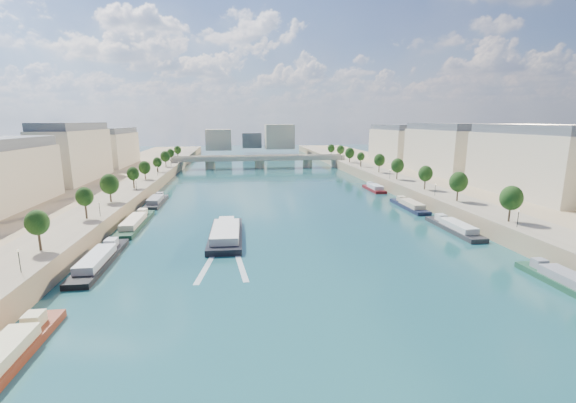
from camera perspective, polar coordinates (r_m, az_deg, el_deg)
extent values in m
plane|color=#0D2F39|center=(141.83, -1.29, -0.57)|extent=(700.00, 700.00, 0.00)
cube|color=#9E8460|center=(151.44, -29.49, -0.36)|extent=(44.00, 520.00, 5.00)
cube|color=#9E8460|center=(165.44, 24.33, 1.05)|extent=(44.00, 520.00, 5.00)
cube|color=gray|center=(146.03, -24.13, 0.76)|extent=(14.00, 520.00, 0.10)
cube|color=gray|center=(157.59, 19.77, 1.86)|extent=(14.00, 520.00, 0.10)
cylinder|color=#382B1E|center=(92.04, -32.99, -5.02)|extent=(0.50, 0.50, 3.82)
ellipsoid|color=black|center=(91.18, -33.24, -2.86)|extent=(4.80, 4.80, 5.52)
cylinder|color=#382B1E|center=(113.44, -27.95, -1.59)|extent=(0.50, 0.50, 3.82)
ellipsoid|color=black|center=(112.74, -28.12, 0.19)|extent=(4.80, 4.80, 5.52)
cylinder|color=#382B1E|center=(135.71, -24.54, 0.75)|extent=(0.50, 0.50, 3.82)
ellipsoid|color=black|center=(135.13, -24.67, 2.24)|extent=(4.80, 4.80, 5.52)
cylinder|color=#382B1E|center=(158.49, -22.10, 2.42)|extent=(0.50, 0.50, 3.82)
ellipsoid|color=black|center=(157.99, -22.20, 3.71)|extent=(4.80, 4.80, 5.52)
cylinder|color=#382B1E|center=(181.58, -20.28, 3.67)|extent=(0.50, 0.50, 3.82)
ellipsoid|color=black|center=(181.15, -20.36, 4.79)|extent=(4.80, 4.80, 5.52)
cylinder|color=#382B1E|center=(204.88, -18.86, 4.63)|extent=(0.50, 0.50, 3.82)
ellipsoid|color=black|center=(204.50, -18.93, 5.63)|extent=(4.80, 4.80, 5.52)
cylinder|color=#382B1E|center=(228.33, -17.73, 5.39)|extent=(0.50, 0.50, 3.82)
ellipsoid|color=black|center=(227.98, -17.79, 6.29)|extent=(4.80, 4.80, 5.52)
cylinder|color=#382B1E|center=(251.88, -16.81, 6.01)|extent=(0.50, 0.50, 3.82)
ellipsoid|color=black|center=(251.57, -16.86, 6.82)|extent=(4.80, 4.80, 5.52)
cylinder|color=#382B1E|center=(275.51, -16.05, 6.52)|extent=(0.50, 0.50, 3.82)
ellipsoid|color=black|center=(275.22, -16.09, 7.26)|extent=(4.80, 4.80, 5.52)
cylinder|color=#382B1E|center=(114.88, 30.34, -1.68)|extent=(0.50, 0.50, 3.82)
ellipsoid|color=black|center=(114.19, 30.53, 0.07)|extent=(4.80, 4.80, 5.52)
cylinder|color=#382B1E|center=(134.08, 24.12, 0.66)|extent=(0.50, 0.50, 3.82)
ellipsoid|color=black|center=(133.49, 24.25, 2.17)|extent=(4.80, 4.80, 5.52)
cylinder|color=#382B1E|center=(154.63, 19.50, 2.40)|extent=(0.50, 0.50, 3.82)
ellipsoid|color=black|center=(154.12, 19.59, 3.71)|extent=(4.80, 4.80, 5.52)
cylinder|color=#382B1E|center=(176.06, 15.97, 3.71)|extent=(0.50, 0.50, 3.82)
ellipsoid|color=black|center=(175.61, 16.04, 4.87)|extent=(4.80, 4.80, 5.52)
cylinder|color=#382B1E|center=(198.07, 13.22, 4.72)|extent=(0.50, 0.50, 3.82)
ellipsoid|color=black|center=(197.67, 13.27, 5.75)|extent=(4.80, 4.80, 5.52)
cylinder|color=#382B1E|center=(220.51, 11.01, 5.52)|extent=(0.50, 0.50, 3.82)
ellipsoid|color=black|center=(220.15, 11.05, 6.45)|extent=(4.80, 4.80, 5.52)
cylinder|color=#382B1E|center=(243.24, 9.21, 6.17)|extent=(0.50, 0.50, 3.82)
ellipsoid|color=black|center=(242.91, 9.24, 7.01)|extent=(4.80, 4.80, 5.52)
cylinder|color=#382B1E|center=(266.19, 7.71, 6.70)|extent=(0.50, 0.50, 3.82)
ellipsoid|color=black|center=(265.89, 7.73, 7.47)|extent=(4.80, 4.80, 5.52)
cylinder|color=#382B1E|center=(289.31, 6.45, 7.14)|extent=(0.50, 0.50, 3.82)
ellipsoid|color=black|center=(289.04, 6.47, 7.85)|extent=(4.80, 4.80, 5.52)
cylinder|color=black|center=(80.68, -34.95, -7.38)|extent=(0.14, 0.14, 4.00)
sphere|color=#FFE5B2|center=(80.09, -35.13, -5.95)|extent=(0.36, 0.36, 0.36)
cylinder|color=black|center=(116.27, -26.13, -1.07)|extent=(0.14, 0.14, 4.00)
sphere|color=#FFE5B2|center=(115.86, -26.23, -0.06)|extent=(0.36, 0.36, 0.36)
cylinder|color=black|center=(154.03, -21.56, 2.24)|extent=(0.14, 0.14, 4.00)
sphere|color=#FFE5B2|center=(153.72, -21.62, 3.01)|extent=(0.36, 0.36, 0.36)
cylinder|color=black|center=(192.70, -18.80, 4.23)|extent=(0.14, 0.14, 4.00)
sphere|color=#FFE5B2|center=(192.46, -18.84, 4.85)|extent=(0.36, 0.36, 0.36)
cylinder|color=black|center=(231.83, -16.96, 5.55)|extent=(0.14, 0.14, 4.00)
sphere|color=#FFE5B2|center=(231.62, -16.99, 6.07)|extent=(0.36, 0.36, 0.36)
cylinder|color=black|center=(109.52, 30.90, -2.29)|extent=(0.14, 0.14, 4.00)
sphere|color=#FFE5B2|center=(109.09, 31.02, -1.22)|extent=(0.36, 0.36, 0.36)
cylinder|color=black|center=(142.14, 20.96, 1.54)|extent=(0.14, 0.14, 4.00)
sphere|color=#FFE5B2|center=(141.81, 21.03, 2.37)|extent=(0.36, 0.36, 0.36)
cylinder|color=black|center=(177.80, 14.85, 3.88)|extent=(0.14, 0.14, 4.00)
sphere|color=#FFE5B2|center=(177.53, 14.89, 4.55)|extent=(0.36, 0.36, 0.36)
cylinder|color=black|center=(214.99, 10.80, 5.39)|extent=(0.14, 0.14, 4.00)
sphere|color=#FFE5B2|center=(214.77, 10.82, 5.95)|extent=(0.36, 0.36, 0.36)
cylinder|color=black|center=(253.04, 7.94, 6.45)|extent=(0.14, 0.14, 4.00)
sphere|color=#FFE5B2|center=(252.85, 7.96, 6.92)|extent=(0.36, 0.36, 0.36)
cube|color=#B8A68E|center=(192.33, -29.05, 5.76)|extent=(16.00, 52.00, 20.00)
cube|color=#474C54|center=(191.73, -29.41, 9.20)|extent=(14.72, 50.44, 3.20)
cube|color=#B8A68E|center=(247.13, -24.26, 7.25)|extent=(16.00, 52.00, 20.00)
cube|color=#474C54|center=(246.67, -24.49, 9.93)|extent=(14.72, 50.44, 3.20)
cube|color=#B8A68E|center=(157.71, 31.99, 4.41)|extent=(16.00, 52.00, 20.00)
cube|color=#474C54|center=(156.98, 32.46, 8.61)|extent=(14.72, 50.44, 3.20)
cube|color=#B8A68E|center=(205.49, 21.72, 6.71)|extent=(16.00, 52.00, 20.00)
cube|color=#474C54|center=(204.93, 21.97, 9.94)|extent=(14.72, 50.44, 3.20)
cube|color=#B8A68E|center=(257.51, 15.41, 8.02)|extent=(16.00, 52.00, 20.00)
cube|color=#474C54|center=(257.06, 15.55, 10.59)|extent=(14.72, 50.44, 3.20)
cube|color=#B8A68E|center=(348.32, -10.23, 9.00)|extent=(22.00, 18.00, 18.00)
cube|color=#B8A68E|center=(360.18, -1.28, 9.59)|extent=(26.00, 20.00, 22.00)
cube|color=#474C54|center=(373.39, -5.40, 9.01)|extent=(18.00, 16.00, 14.00)
cube|color=#C1B79E|center=(254.40, -4.23, 6.38)|extent=(112.00, 11.00, 2.20)
cube|color=#C1B79E|center=(249.29, -4.16, 6.61)|extent=(112.00, 0.80, 0.90)
cube|color=#C1B79E|center=(259.23, -4.30, 6.81)|extent=(112.00, 0.80, 0.90)
cylinder|color=#C1B79E|center=(254.86, -11.45, 5.34)|extent=(6.40, 6.40, 5.00)
cylinder|color=#C1B79E|center=(254.78, -4.22, 5.55)|extent=(6.40, 6.40, 5.00)
cylinder|color=#C1B79E|center=(258.70, 2.91, 5.66)|extent=(6.40, 6.40, 5.00)
cube|color=#C1B79E|center=(256.94, -15.92, 5.18)|extent=(6.00, 12.00, 5.00)
cube|color=#C1B79E|center=(263.10, 7.22, 5.69)|extent=(6.00, 12.00, 5.00)
cube|color=black|center=(104.38, -9.17, -5.07)|extent=(9.00, 29.65, 2.11)
cube|color=silver|center=(101.55, -9.23, -4.37)|extent=(7.28, 19.30, 1.90)
cube|color=silver|center=(112.36, -9.10, -2.80)|extent=(4.28, 3.62, 1.80)
cube|color=silver|center=(88.58, -11.49, -8.58)|extent=(4.86, 25.91, 0.04)
cube|color=silver|center=(88.35, -7.31, -8.49)|extent=(3.85, 25.99, 0.04)
cube|color=maroon|center=(65.34, -35.98, -18.25)|extent=(5.00, 22.86, 1.80)
cube|color=beige|center=(69.91, -33.49, -14.32)|extent=(2.50, 2.74, 1.80)
cube|color=black|center=(94.63, -26.06, -8.07)|extent=(5.00, 27.85, 1.80)
cube|color=silver|center=(92.10, -26.58, -7.53)|extent=(4.10, 15.32, 1.60)
cube|color=silver|center=(101.63, -24.70, -5.54)|extent=(2.50, 3.34, 1.80)
cube|color=#163824|center=(123.37, -21.60, -3.19)|extent=(5.00, 29.82, 1.80)
cube|color=beige|center=(120.72, -21.93, -2.70)|extent=(4.10, 16.40, 1.60)
cube|color=beige|center=(131.39, -20.76, -1.43)|extent=(2.50, 3.58, 1.80)
cube|color=#272729|center=(152.97, -18.89, -0.18)|extent=(5.00, 23.08, 1.80)
cube|color=gray|center=(150.86, -19.07, 0.30)|extent=(4.10, 12.70, 1.60)
cube|color=gray|center=(159.29, -18.47, 0.97)|extent=(2.50, 2.77, 1.80)
cube|color=#1D4932|center=(91.42, 35.38, -9.79)|extent=(5.00, 18.67, 1.80)
cube|color=gray|center=(89.88, 36.15, -9.08)|extent=(4.10, 10.27, 1.60)
cube|color=gray|center=(94.70, 33.21, -7.67)|extent=(2.50, 2.24, 1.80)
cube|color=#2B2A2D|center=(119.34, 23.35, -3.83)|extent=(5.00, 24.31, 1.80)
cube|color=silver|center=(117.32, 23.90, -3.28)|extent=(4.10, 13.37, 1.60)
cube|color=silver|center=(124.97, 21.72, -2.16)|extent=(2.50, 2.92, 1.80)
cube|color=#171C33|center=(144.05, 17.50, -0.81)|extent=(5.00, 23.42, 1.80)
cube|color=beige|center=(142.05, 17.86, -0.31)|extent=(4.10, 12.88, 1.60)
cube|color=beige|center=(149.92, 16.42, 0.44)|extent=(2.50, 2.81, 1.80)
cube|color=maroon|center=(176.34, 12.63, 1.72)|extent=(5.00, 18.28, 1.80)
cube|color=silver|center=(174.70, 12.82, 2.18)|extent=(4.10, 10.05, 1.60)
cube|color=silver|center=(181.11, 12.06, 2.58)|extent=(2.50, 2.19, 1.80)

